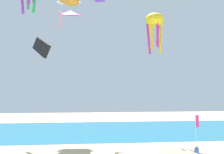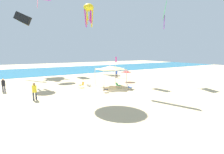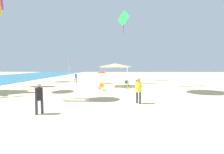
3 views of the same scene
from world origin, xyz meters
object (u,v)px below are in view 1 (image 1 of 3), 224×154
canopy_tent (157,151)px  kite_delta_magenta (71,13)px  banner_flag (196,132)px  kite_octopus_yellow (155,22)px  kite_parafoil_black (41,47)px  person_near_umbrella (197,153)px

canopy_tent → kite_delta_magenta: kite_delta_magenta is taller
kite_delta_magenta → banner_flag: bearing=-35.3°
canopy_tent → kite_delta_magenta: bearing=111.3°
kite_delta_magenta → kite_octopus_yellow: bearing=18.3°
kite_octopus_yellow → kite_parafoil_black: kite_octopus_yellow is taller
person_near_umbrella → kite_delta_magenta: 20.05m
canopy_tent → banner_flag: 9.76m
banner_flag → person_near_umbrella: size_ratio=2.58×
banner_flag → kite_octopus_yellow: (-0.53, 11.75, 13.18)m
kite_parafoil_black → kite_octopus_yellow: bearing=71.6°
kite_parafoil_black → person_near_umbrella: bearing=28.0°
person_near_umbrella → kite_parafoil_black: (-14.93, 11.29, 10.66)m
kite_octopus_yellow → kite_parafoil_black: bearing=-36.1°
banner_flag → kite_delta_magenta: (-11.72, 7.28, 12.74)m
kite_octopus_yellow → kite_delta_magenta: size_ratio=1.88×
canopy_tent → kite_parafoil_black: kite_parafoil_black is taller
canopy_tent → kite_octopus_yellow: (5.30, 19.58, 12.90)m
canopy_tent → banner_flag: (5.83, 7.83, -0.28)m
kite_octopus_yellow → banner_flag: bearing=50.0°
kite_parafoil_black → kite_delta_magenta: (3.73, -2.78, 3.63)m
canopy_tent → person_near_umbrella: bearing=51.2°
banner_flag → kite_delta_magenta: size_ratio=1.37×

